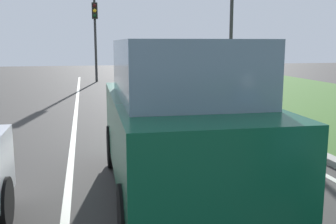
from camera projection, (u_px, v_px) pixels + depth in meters
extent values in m
plane|color=#383533|center=(100.00, 123.00, 11.20)|extent=(60.00, 60.00, 0.00)
cube|color=silver|center=(75.00, 124.00, 11.06)|extent=(0.12, 32.00, 0.01)
cube|color=silver|center=(221.00, 118.00, 11.94)|extent=(0.12, 32.00, 0.01)
cube|color=#9E9B93|center=(237.00, 116.00, 12.03)|extent=(0.24, 48.00, 0.12)
cube|color=#0C472D|center=(178.00, 134.00, 5.80)|extent=(1.98, 4.53, 1.10)
cube|color=slate|center=(181.00, 69.00, 5.50)|extent=(1.75, 2.73, 0.80)
cylinder|color=black|center=(113.00, 147.00, 7.22)|extent=(0.23, 0.76, 0.76)
cylinder|color=black|center=(206.00, 142.00, 7.54)|extent=(0.23, 0.76, 0.76)
cylinder|color=black|center=(129.00, 219.00, 4.26)|extent=(0.23, 0.76, 0.76)
cylinder|color=black|center=(280.00, 206.00, 4.58)|extent=(0.23, 0.76, 0.76)
cylinder|color=black|center=(0.00, 204.00, 4.80)|extent=(0.22, 0.64, 0.64)
cylinder|color=#2D2D2D|center=(231.00, 33.00, 15.94)|extent=(0.14, 0.14, 5.28)
cylinder|color=#2D2D2D|center=(95.00, 40.00, 22.90)|extent=(0.14, 0.14, 4.80)
cube|color=black|center=(95.00, 11.00, 22.42)|extent=(0.32, 0.24, 0.90)
sphere|color=#3F0F0F|center=(95.00, 5.00, 22.25)|extent=(0.20, 0.20, 0.20)
sphere|color=#F2AD19|center=(95.00, 11.00, 22.30)|extent=(0.20, 0.20, 0.20)
sphere|color=black|center=(95.00, 16.00, 22.35)|extent=(0.20, 0.20, 0.20)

